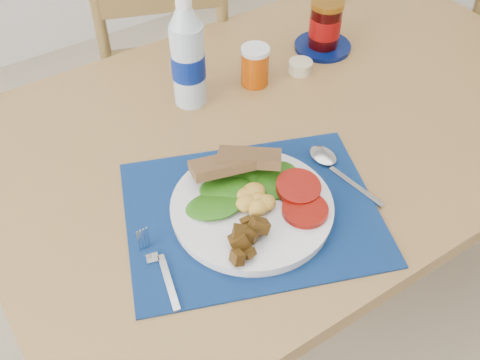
# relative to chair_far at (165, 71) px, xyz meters

# --- Properties ---
(ground) EXTENTS (4.00, 4.00, 0.00)m
(ground) POSITION_rel_chair_far_xyz_m (0.03, -0.80, -0.54)
(ground) COLOR tan
(ground) RESTS_ON ground
(table) EXTENTS (1.40, 0.90, 0.75)m
(table) POSITION_rel_chair_far_xyz_m (0.03, -0.60, 0.13)
(table) COLOR brown
(table) RESTS_ON ground
(chair_far) EXTENTS (0.50, 0.49, 1.05)m
(chair_far) POSITION_rel_chair_far_xyz_m (0.00, 0.00, 0.00)
(chair_far) COLOR brown
(chair_far) RESTS_ON ground
(placemat) EXTENTS (0.56, 0.51, 0.00)m
(placemat) POSITION_rel_chair_far_xyz_m (-0.22, -0.79, 0.21)
(placemat) COLOR black
(placemat) RESTS_ON table
(breakfast_plate) EXTENTS (0.30, 0.30, 0.07)m
(breakfast_plate) POSITION_rel_chair_far_xyz_m (-0.22, -0.79, 0.24)
(breakfast_plate) COLOR silver
(breakfast_plate) RESTS_ON placemat
(fork) EXTENTS (0.04, 0.17, 0.00)m
(fork) POSITION_rel_chair_far_xyz_m (-0.42, -0.81, 0.22)
(fork) COLOR #B2B5BA
(fork) RESTS_ON placemat
(spoon) EXTENTS (0.05, 0.20, 0.01)m
(spoon) POSITION_rel_chair_far_xyz_m (-0.01, -0.78, 0.22)
(spoon) COLOR #B2B5BA
(spoon) RESTS_ON placemat
(water_bottle) EXTENTS (0.08, 0.08, 0.26)m
(water_bottle) POSITION_rel_chair_far_xyz_m (-0.14, -0.43, 0.32)
(water_bottle) COLOR #ADBFCC
(water_bottle) RESTS_ON table
(juice_glass) EXTENTS (0.06, 0.06, 0.09)m
(juice_glass) POSITION_rel_chair_far_xyz_m (0.02, -0.45, 0.26)
(juice_glass) COLOR #AD3E04
(juice_glass) RESTS_ON table
(ramekin) EXTENTS (0.06, 0.06, 0.03)m
(ramekin) POSITION_rel_chair_far_xyz_m (0.14, -0.47, 0.23)
(ramekin) COLOR #C1B58D
(ramekin) RESTS_ON table
(jam_on_saucer) EXTENTS (0.14, 0.14, 0.13)m
(jam_on_saucer) POSITION_rel_chair_far_xyz_m (0.26, -0.42, 0.27)
(jam_on_saucer) COLOR #041149
(jam_on_saucer) RESTS_ON table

